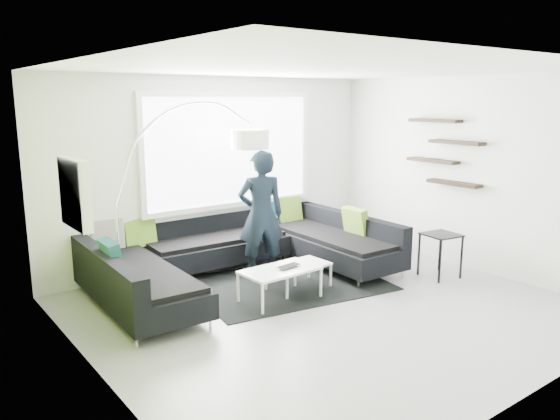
# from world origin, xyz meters

# --- Properties ---
(ground) EXTENTS (5.50, 5.50, 0.00)m
(ground) POSITION_xyz_m (0.00, 0.00, 0.00)
(ground) COLOR gray
(ground) RESTS_ON ground
(room_shell) EXTENTS (5.54, 5.04, 2.82)m
(room_shell) POSITION_xyz_m (0.04, 0.21, 1.81)
(room_shell) COLOR silver
(room_shell) RESTS_ON ground
(sectional_sofa) EXTENTS (4.08, 2.61, 0.86)m
(sectional_sofa) POSITION_xyz_m (-0.28, 1.43, 0.38)
(sectional_sofa) COLOR black
(sectional_sofa) RESTS_ON ground
(rug) EXTENTS (2.77, 2.21, 0.01)m
(rug) POSITION_xyz_m (0.15, 0.97, 0.01)
(rug) COLOR black
(rug) RESTS_ON ground
(coffee_table) EXTENTS (1.26, 0.76, 0.41)m
(coffee_table) POSITION_xyz_m (-0.08, 0.64, 0.20)
(coffee_table) COLOR silver
(coffee_table) RESTS_ON ground
(arc_lamp) EXTENTS (2.25, 0.52, 2.45)m
(arc_lamp) POSITION_xyz_m (-1.93, 1.61, 1.23)
(arc_lamp) COLOR silver
(arc_lamp) RESTS_ON ground
(side_table) EXTENTS (0.51, 0.51, 0.62)m
(side_table) POSITION_xyz_m (2.05, -0.07, 0.31)
(side_table) COLOR black
(side_table) RESTS_ON ground
(person) EXTENTS (0.93, 0.86, 1.79)m
(person) POSITION_xyz_m (0.05, 1.47, 0.89)
(person) COLOR black
(person) RESTS_ON ground
(laptop) EXTENTS (0.40, 0.32, 0.03)m
(laptop) POSITION_xyz_m (-0.17, 0.49, 0.42)
(laptop) COLOR black
(laptop) RESTS_ON coffee_table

